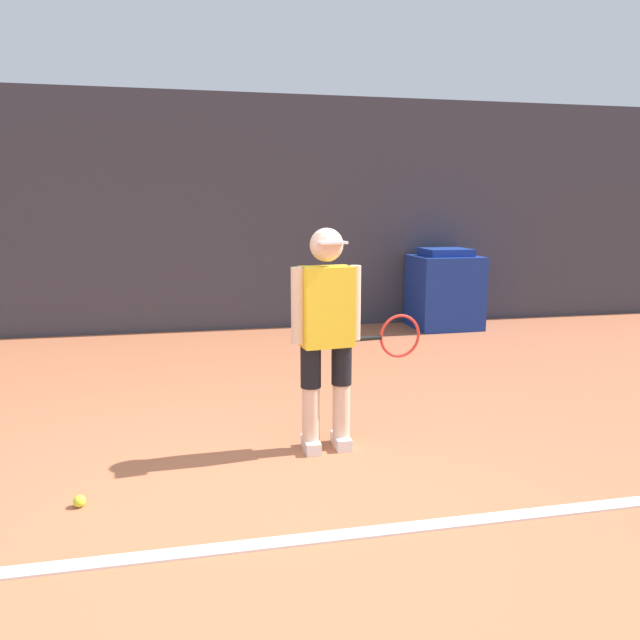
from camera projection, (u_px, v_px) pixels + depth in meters
The scene contains 6 objects.
ground_plane at pixel (260, 520), 3.31m from camera, with size 24.00×24.00×0.00m, color #B76642.
back_wall at pixel (210, 214), 8.18m from camera, with size 24.00×0.10×3.09m.
court_baseline at pixel (267, 544), 3.06m from camera, with size 21.60×0.10×0.01m.
tennis_player at pixel (328, 330), 4.15m from camera, with size 0.94×0.30×1.51m.
tennis_ball at pixel (80, 501), 3.45m from camera, with size 0.07×0.07×0.07m.
covered_chair at pixel (444, 290), 8.52m from camera, with size 0.87×0.82×1.08m.
Camera 1 is at (-0.34, -3.06, 1.64)m, focal length 35.00 mm.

